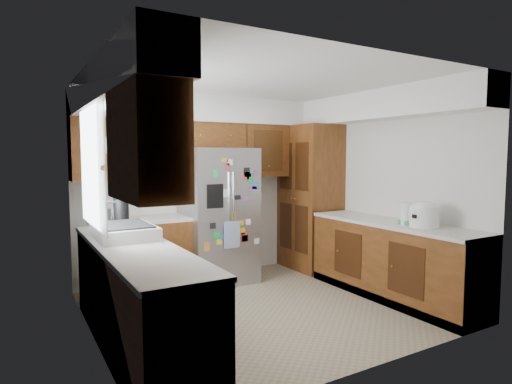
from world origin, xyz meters
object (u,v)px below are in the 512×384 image
pantry (310,197)px  paper_towel (406,214)px  rice_cooker (424,214)px  fridge (218,215)px

pantry → paper_towel: pantry is taller
paper_towel → pantry: bearing=88.1°
pantry → rice_cooker: pantry is taller
pantry → fridge: 1.51m
pantry → rice_cooker: (-0.00, -2.05, -0.01)m
fridge → rice_cooker: size_ratio=5.47×
rice_cooker → paper_towel: rice_cooker is taller
rice_cooker → paper_towel: 0.21m
pantry → rice_cooker: size_ratio=6.54×
fridge → rice_cooker: bearing=-54.5°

